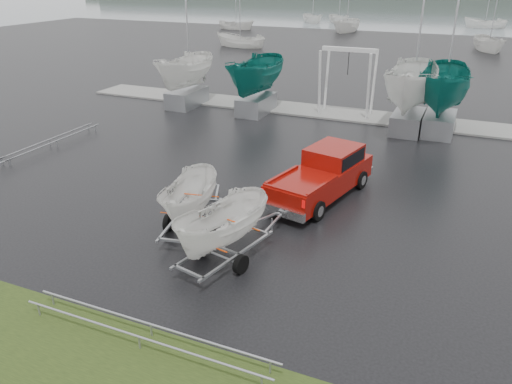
{
  "coord_description": "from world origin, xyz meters",
  "views": [
    {
      "loc": [
        10.35,
        -17.33,
        8.42
      ],
      "look_at": [
        3.96,
        -2.58,
        1.2
      ],
      "focal_mm": 35.0,
      "sensor_mm": 36.0,
      "label": 1
    }
  ],
  "objects_px": {
    "pickup_truck": "(325,173)",
    "trailer_hitched": "(223,191)",
    "boat_hoist": "(348,72)",
    "trailer_parked": "(188,167)"
  },
  "relations": [
    {
      "from": "pickup_truck",
      "to": "trailer_hitched",
      "type": "xyz_separation_m",
      "value": [
        -1.41,
        -6.14,
        1.46
      ]
    },
    {
      "from": "trailer_hitched",
      "to": "pickup_truck",
      "type": "bearing_deg",
      "value": 90.0
    },
    {
      "from": "boat_hoist",
      "to": "trailer_hitched",
      "type": "bearing_deg",
      "value": -87.45
    },
    {
      "from": "trailer_hitched",
      "to": "trailer_parked",
      "type": "height_order",
      "value": "trailer_hitched"
    },
    {
      "from": "trailer_parked",
      "to": "boat_hoist",
      "type": "xyz_separation_m",
      "value": [
        1.17,
        17.02,
        0.29
      ]
    },
    {
      "from": "trailer_hitched",
      "to": "trailer_parked",
      "type": "relative_size",
      "value": 1.03
    },
    {
      "from": "pickup_truck",
      "to": "trailer_hitched",
      "type": "height_order",
      "value": "trailer_hitched"
    },
    {
      "from": "pickup_truck",
      "to": "boat_hoist",
      "type": "relative_size",
      "value": 1.43
    },
    {
      "from": "trailer_parked",
      "to": "boat_hoist",
      "type": "relative_size",
      "value": 1.06
    },
    {
      "from": "trailer_parked",
      "to": "boat_hoist",
      "type": "distance_m",
      "value": 17.06
    }
  ]
}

